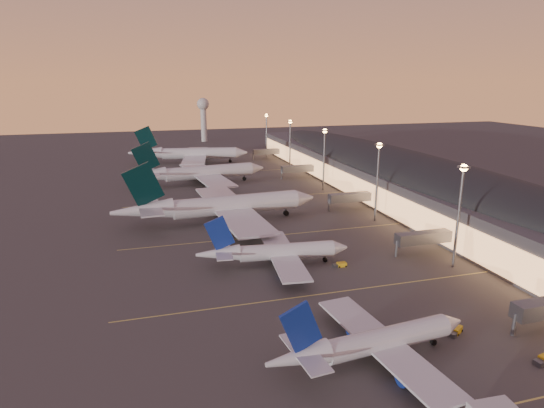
{
  "coord_description": "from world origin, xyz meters",
  "views": [
    {
      "loc": [
        -36.4,
        -88.51,
        44.72
      ],
      "look_at": [
        2.0,
        45.0,
        7.0
      ],
      "focal_mm": 30.0,
      "sensor_mm": 36.0,
      "label": 1
    }
  ],
  "objects_px": {
    "airliner_wide_mid": "(198,173)",
    "baggage_tug_b": "(455,331)",
    "airliner_wide_near": "(220,206)",
    "radar_tower": "(203,112)",
    "airliner_narrow_north": "(274,252)",
    "airliner_wide_far": "(189,154)",
    "baggage_tug_c": "(340,265)",
    "airliner_narrow_south": "(372,343)"
  },
  "relations": [
    {
      "from": "radar_tower",
      "to": "baggage_tug_c",
      "type": "bearing_deg",
      "value": -90.24
    },
    {
      "from": "airliner_wide_mid",
      "to": "airliner_wide_near",
      "type": "bearing_deg",
      "value": -97.32
    },
    {
      "from": "airliner_wide_far",
      "to": "baggage_tug_c",
      "type": "relative_size",
      "value": 18.61
    },
    {
      "from": "baggage_tug_c",
      "to": "radar_tower",
      "type": "bearing_deg",
      "value": 90.73
    },
    {
      "from": "airliner_narrow_north",
      "to": "airliner_wide_near",
      "type": "xyz_separation_m",
      "value": [
        -6.9,
        39.22,
        1.97
      ]
    },
    {
      "from": "airliner_narrow_south",
      "to": "airliner_wide_far",
      "type": "bearing_deg",
      "value": 86.82
    },
    {
      "from": "airliner_wide_near",
      "to": "airliner_wide_mid",
      "type": "distance_m",
      "value": 58.69
    },
    {
      "from": "airliner_wide_near",
      "to": "baggage_tug_c",
      "type": "xyz_separation_m",
      "value": [
        22.52,
        -44.51,
        -5.04
      ]
    },
    {
      "from": "airliner_narrow_north",
      "to": "airliner_wide_mid",
      "type": "distance_m",
      "value": 98.16
    },
    {
      "from": "airliner_narrow_south",
      "to": "radar_tower",
      "type": "relative_size",
      "value": 1.14
    },
    {
      "from": "radar_tower",
      "to": "baggage_tug_b",
      "type": "relative_size",
      "value": 8.35
    },
    {
      "from": "airliner_narrow_south",
      "to": "airliner_wide_far",
      "type": "relative_size",
      "value": 0.57
    },
    {
      "from": "radar_tower",
      "to": "baggage_tug_b",
      "type": "bearing_deg",
      "value": -88.73
    },
    {
      "from": "airliner_wide_far",
      "to": "airliner_wide_mid",
      "type": "bearing_deg",
      "value": -82.23
    },
    {
      "from": "radar_tower",
      "to": "baggage_tug_c",
      "type": "relative_size",
      "value": 9.2
    },
    {
      "from": "airliner_narrow_south",
      "to": "baggage_tug_c",
      "type": "distance_m",
      "value": 39.61
    },
    {
      "from": "airliner_wide_mid",
      "to": "airliner_wide_far",
      "type": "height_order",
      "value": "airliner_wide_far"
    },
    {
      "from": "airliner_wide_mid",
      "to": "radar_tower",
      "type": "height_order",
      "value": "radar_tower"
    },
    {
      "from": "airliner_narrow_north",
      "to": "airliner_wide_far",
      "type": "relative_size",
      "value": 0.58
    },
    {
      "from": "airliner_narrow_south",
      "to": "radar_tower",
      "type": "distance_m",
      "value": 290.85
    },
    {
      "from": "airliner_narrow_south",
      "to": "airliner_wide_mid",
      "type": "distance_m",
      "value": 141.41
    },
    {
      "from": "airliner_narrow_south",
      "to": "airliner_wide_far",
      "type": "xyz_separation_m",
      "value": [
        -8.71,
        196.85,
        2.0
      ]
    },
    {
      "from": "airliner_wide_mid",
      "to": "baggage_tug_b",
      "type": "distance_m",
      "value": 140.86
    },
    {
      "from": "baggage_tug_c",
      "to": "airliner_narrow_north",
      "type": "bearing_deg",
      "value": 162.28
    },
    {
      "from": "airliner_wide_mid",
      "to": "baggage_tug_b",
      "type": "bearing_deg",
      "value": -84.93
    },
    {
      "from": "airliner_wide_near",
      "to": "airliner_narrow_north",
      "type": "bearing_deg",
      "value": -83.78
    },
    {
      "from": "radar_tower",
      "to": "baggage_tug_c",
      "type": "distance_m",
      "value": 253.11
    },
    {
      "from": "airliner_narrow_south",
      "to": "airliner_narrow_north",
      "type": "bearing_deg",
      "value": 89.71
    },
    {
      "from": "airliner_narrow_north",
      "to": "baggage_tug_b",
      "type": "relative_size",
      "value": 9.87
    },
    {
      "from": "airliner_wide_mid",
      "to": "airliner_wide_far",
      "type": "bearing_deg",
      "value": 80.7
    },
    {
      "from": "airliner_wide_near",
      "to": "baggage_tug_b",
      "type": "distance_m",
      "value": 84.54
    },
    {
      "from": "airliner_narrow_south",
      "to": "baggage_tug_c",
      "type": "xyz_separation_m",
      "value": [
        11.53,
        37.78,
        -2.95
      ]
    },
    {
      "from": "airliner_narrow_north",
      "to": "radar_tower",
      "type": "distance_m",
      "value": 248.16
    },
    {
      "from": "airliner_narrow_south",
      "to": "airliner_wide_mid",
      "type": "relative_size",
      "value": 0.59
    },
    {
      "from": "airliner_wide_mid",
      "to": "radar_tower",
      "type": "bearing_deg",
      "value": 73.93
    },
    {
      "from": "airliner_wide_far",
      "to": "radar_tower",
      "type": "distance_m",
      "value": 96.95
    },
    {
      "from": "airliner_wide_near",
      "to": "baggage_tug_c",
      "type": "relative_size",
      "value": 18.96
    },
    {
      "from": "airliner_narrow_north",
      "to": "airliner_wide_far",
      "type": "xyz_separation_m",
      "value": [
        -4.62,
        153.78,
        1.88
      ]
    },
    {
      "from": "airliner_wide_near",
      "to": "airliner_wide_far",
      "type": "relative_size",
      "value": 1.02
    },
    {
      "from": "airliner_narrow_south",
      "to": "airliner_wide_mid",
      "type": "xyz_separation_m",
      "value": [
        -10.81,
        140.98,
        1.78
      ]
    },
    {
      "from": "airliner_wide_mid",
      "to": "baggage_tug_b",
      "type": "xyz_separation_m",
      "value": [
        29.77,
        -137.59,
        -4.71
      ]
    },
    {
      "from": "airliner_wide_near",
      "to": "radar_tower",
      "type": "height_order",
      "value": "radar_tower"
    }
  ]
}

